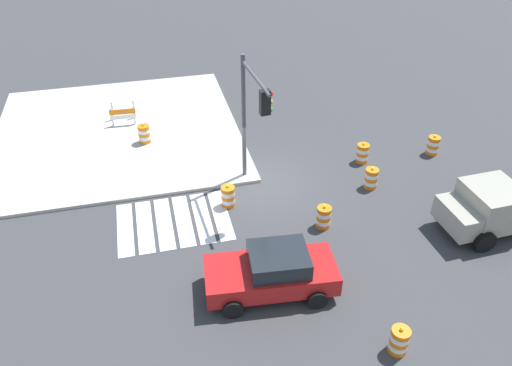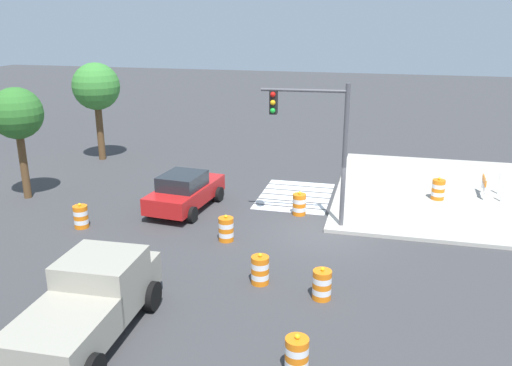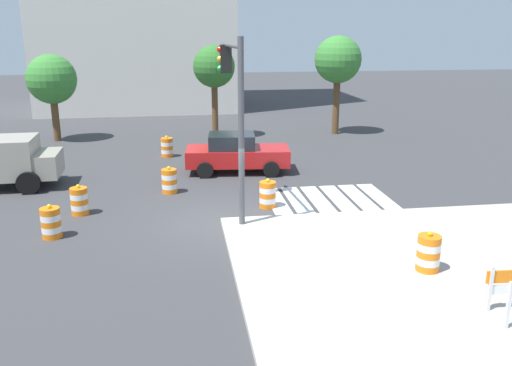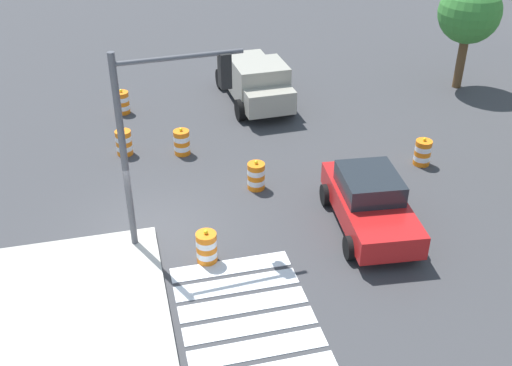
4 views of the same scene
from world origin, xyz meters
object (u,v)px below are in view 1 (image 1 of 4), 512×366
(traffic_barrel_far_curb, at_px, (228,196))
(traffic_light_pole, at_px, (252,108))
(traffic_barrel_lane_center, at_px, (324,217))
(traffic_barrel_on_sidewalk, at_px, (144,134))
(traffic_barrel_median_near, at_px, (362,153))
(construction_barricade, at_px, (123,113))
(sports_car, at_px, (272,272))
(traffic_barrel_median_far, at_px, (399,340))
(traffic_barrel_near_corner, at_px, (371,178))
(traffic_barrel_crosswalk_end, at_px, (433,145))
(pickup_truck, at_px, (502,206))

(traffic_barrel_far_curb, bearing_deg, traffic_light_pole, -149.16)
(traffic_barrel_far_curb, distance_m, traffic_light_pole, 3.72)
(traffic_barrel_lane_center, height_order, traffic_barrel_on_sidewalk, traffic_barrel_on_sidewalk)
(traffic_barrel_median_near, bearing_deg, construction_barricade, -30.18)
(traffic_barrel_far_curb, bearing_deg, sports_car, 96.07)
(sports_car, relative_size, traffic_barrel_far_curb, 4.37)
(sports_car, bearing_deg, traffic_barrel_median_far, 132.42)
(sports_car, bearing_deg, traffic_barrel_on_sidewalk, -71.72)
(sports_car, distance_m, traffic_barrel_near_corner, 7.35)
(traffic_barrel_near_corner, distance_m, traffic_barrel_far_curb, 6.19)
(traffic_barrel_crosswalk_end, distance_m, traffic_barrel_median_near, 3.52)
(sports_car, distance_m, traffic_barrel_on_sidewalk, 11.18)
(traffic_barrel_crosswalk_end, height_order, traffic_light_pole, traffic_light_pole)
(traffic_barrel_lane_center, bearing_deg, traffic_barrel_near_corner, -145.42)
(sports_car, distance_m, traffic_barrel_lane_center, 3.89)
(pickup_truck, xyz_separation_m, traffic_barrel_median_near, (3.16, -5.57, -0.52))
(construction_barricade, bearing_deg, traffic_light_pole, 125.27)
(pickup_truck, relative_size, traffic_barrel_near_corner, 5.12)
(sports_car, bearing_deg, traffic_barrel_far_curb, -83.93)
(traffic_light_pole, bearing_deg, traffic_barrel_near_corner, 169.69)
(pickup_truck, xyz_separation_m, traffic_barrel_on_sidewalk, (12.80, -9.53, -0.37))
(traffic_barrel_median_far, bearing_deg, traffic_barrel_crosswalk_end, -124.61)
(traffic_barrel_near_corner, distance_m, traffic_light_pole, 6.14)
(traffic_barrel_far_curb, xyz_separation_m, traffic_barrel_lane_center, (-3.31, 2.18, 0.00))
(traffic_barrel_far_curb, bearing_deg, traffic_barrel_on_sidewalk, -62.52)
(traffic_barrel_near_corner, relative_size, construction_barricade, 0.78)
(traffic_barrel_median_near, distance_m, traffic_light_pole, 6.56)
(sports_car, height_order, traffic_barrel_far_curb, sports_car)
(pickup_truck, xyz_separation_m, traffic_light_pole, (8.63, -4.50, 2.94))
(traffic_barrel_median_near, relative_size, construction_barricade, 0.78)
(traffic_barrel_lane_center, relative_size, construction_barricade, 0.78)
(traffic_light_pole, bearing_deg, traffic_barrel_median_far, 104.48)
(traffic_barrel_near_corner, distance_m, traffic_barrel_median_near, 2.03)
(traffic_light_pole, bearing_deg, construction_barricade, -54.73)
(traffic_barrel_on_sidewalk, bearing_deg, sports_car, 108.28)
(traffic_barrel_crosswalk_end, relative_size, traffic_barrel_lane_center, 1.00)
(traffic_barrel_median_near, bearing_deg, traffic_barrel_crosswalk_end, 177.63)
(traffic_barrel_near_corner, relative_size, traffic_barrel_far_curb, 1.00)
(traffic_barrel_median_near, distance_m, traffic_barrel_median_far, 10.37)
(traffic_barrel_far_curb, bearing_deg, traffic_barrel_crosswalk_end, -170.87)
(traffic_barrel_median_near, bearing_deg, sports_car, 47.29)
(pickup_truck, xyz_separation_m, traffic_barrel_lane_center, (6.51, -1.61, -0.52))
(traffic_barrel_median_far, relative_size, traffic_light_pole, 0.19)
(traffic_barrel_crosswalk_end, distance_m, traffic_light_pole, 9.67)
(sports_car, distance_m, construction_barricade, 13.54)
(construction_barricade, xyz_separation_m, traffic_light_pole, (-5.10, 7.22, 3.19))
(traffic_barrel_median_far, distance_m, traffic_barrel_lane_center, 5.91)
(traffic_barrel_median_far, bearing_deg, sports_car, -47.58)
(traffic_barrel_median_near, bearing_deg, pickup_truck, 119.57)
(pickup_truck, bearing_deg, traffic_barrel_near_corner, -44.68)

